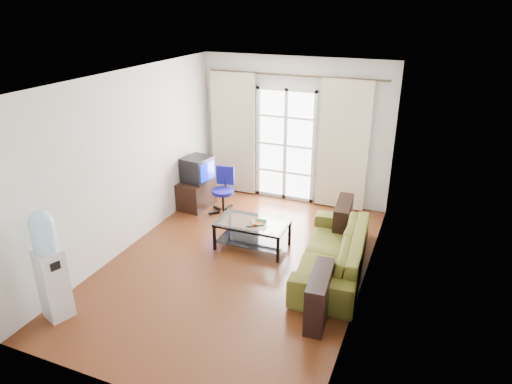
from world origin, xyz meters
TOP-DOWN VIEW (x-y plane):
  - floor at (0.00, 0.00)m, footprint 5.20×5.20m
  - ceiling at (0.00, 0.00)m, footprint 5.20×5.20m
  - wall_back at (0.00, 2.60)m, footprint 3.60×0.02m
  - wall_front at (0.00, -2.60)m, footprint 3.60×0.02m
  - wall_left at (-1.80, 0.00)m, footprint 0.02×5.20m
  - wall_right at (1.80, 0.00)m, footprint 0.02×5.20m
  - french_door at (-0.15, 2.54)m, footprint 1.16×0.06m
  - curtain_rod at (0.00, 2.50)m, footprint 3.30×0.04m
  - curtain_left at (-1.20, 2.48)m, footprint 0.90×0.07m
  - curtain_right at (0.95, 2.48)m, footprint 0.90×0.07m
  - radiator at (0.80, 2.50)m, footprint 0.64×0.12m
  - sofa at (1.34, 0.31)m, footprint 2.29×1.20m
  - coffee_table at (0.02, 0.50)m, footprint 1.10×0.64m
  - bowl at (0.17, 0.46)m, footprint 0.30×0.30m
  - book at (0.03, 0.43)m, footprint 0.39×0.40m
  - remote at (0.07, 0.35)m, footprint 0.16×0.10m
  - tv_stand at (-1.54, 1.52)m, footprint 0.51×0.72m
  - crt_tv at (-1.54, 1.58)m, footprint 0.55×0.56m
  - task_chair at (-0.97, 1.51)m, footprint 0.66×0.66m
  - water_cooler at (-1.55, -1.95)m, footprint 0.37×0.37m

SIDE VIEW (x-z plane):
  - floor at x=0.00m, z-range 0.00..0.00m
  - task_chair at x=-0.97m, z-range -0.17..0.66m
  - tv_stand at x=-1.54m, z-range 0.00..0.51m
  - coffee_table at x=0.02m, z-range 0.06..0.51m
  - sofa at x=1.34m, z-range 0.00..0.63m
  - radiator at x=0.80m, z-range 0.01..0.65m
  - remote at x=0.07m, z-range 0.45..0.46m
  - book at x=0.03m, z-range 0.45..0.47m
  - bowl at x=0.17m, z-range 0.45..0.50m
  - crt_tv at x=-1.54m, z-range 0.51..0.96m
  - water_cooler at x=-1.55m, z-range 0.03..1.46m
  - french_door at x=-0.15m, z-range 0.00..2.15m
  - curtain_left at x=-1.20m, z-range 0.02..2.38m
  - curtain_right at x=0.95m, z-range 0.02..2.38m
  - wall_back at x=0.00m, z-range 0.00..2.70m
  - wall_front at x=0.00m, z-range 0.00..2.70m
  - wall_left at x=-1.80m, z-range 0.00..2.70m
  - wall_right at x=1.80m, z-range 0.00..2.70m
  - curtain_rod at x=0.00m, z-range 2.36..2.40m
  - ceiling at x=0.00m, z-range 2.70..2.70m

